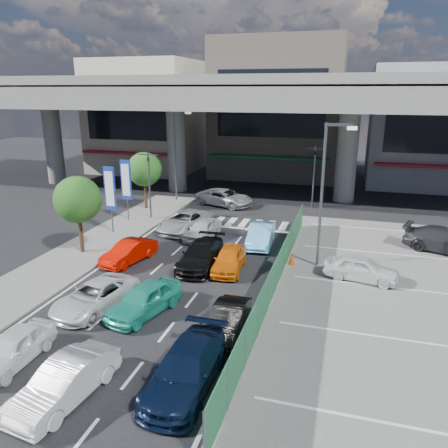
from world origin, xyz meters
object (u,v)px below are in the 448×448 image
(kei_truck_front_right, at_px, (261,235))
(hatch_white_back_mid, at_px, (65,382))
(tree_far, at_px, (144,169))
(parked_sedan_dgrey, at_px, (447,241))
(tree_near, at_px, (78,200))
(minivan_navy_back, at_px, (186,369))
(street_lamp_left, at_px, (177,148))
(signboard_near, at_px, (110,191))
(hatch_black_mid_right, at_px, (228,321))
(van_white_back_left, at_px, (13,348))
(crossing_wagon_silver, at_px, (225,198))
(street_lamp_right, at_px, (326,184))
(wagon_silver_front_left, at_px, (185,221))
(taxi_teal_mid, at_px, (144,299))
(sedan_black_mid, at_px, (201,255))
(traffic_light_right, at_px, (315,162))
(traffic_light_left, at_px, (149,169))
(traffic_cone, at_px, (292,258))
(parked_sedan_white, at_px, (361,268))
(sedan_white_front_mid, at_px, (203,229))
(signboard_far, at_px, (126,182))
(sedan_white_mid_left, at_px, (95,296))
(taxi_orange_right, at_px, (229,259))
(taxi_orange_left, at_px, (129,252))

(kei_truck_front_right, bearing_deg, hatch_white_back_mid, -104.88)
(tree_far, bearing_deg, parked_sedan_dgrey, -10.61)
(tree_near, distance_m, minivan_navy_back, 14.86)
(tree_near, bearing_deg, street_lamp_left, 87.24)
(signboard_near, xyz_separation_m, hatch_black_mid_right, (11.28, -10.45, -2.45))
(tree_near, height_order, van_white_back_left, tree_near)
(tree_far, height_order, crossing_wagon_silver, tree_far)
(minivan_navy_back, bearing_deg, street_lamp_right, 73.59)
(van_white_back_left, bearing_deg, tree_far, 102.58)
(signboard_near, bearing_deg, wagon_silver_front_left, 23.34)
(tree_far, height_order, taxi_teal_mid, tree_far)
(sedan_black_mid, bearing_deg, tree_far, 127.45)
(tree_far, bearing_deg, wagon_silver_front_left, -40.94)
(traffic_light_right, height_order, hatch_black_mid_right, traffic_light_right)
(traffic_light_left, height_order, hatch_white_back_mid, traffic_light_left)
(street_lamp_left, height_order, traffic_cone, street_lamp_left)
(minivan_navy_back, height_order, parked_sedan_white, minivan_navy_back)
(sedan_white_front_mid, height_order, traffic_cone, sedan_white_front_mid)
(signboard_far, xyz_separation_m, wagon_silver_front_left, (5.01, -1.01, -2.37))
(street_lamp_left, height_order, tree_far, street_lamp_left)
(sedan_black_mid, height_order, wagon_silver_front_left, same)
(street_lamp_left, xyz_separation_m, sedan_white_front_mid, (5.50, -9.27, -4.12))
(traffic_light_left, relative_size, sedan_white_mid_left, 1.16)
(hatch_white_back_mid, xyz_separation_m, parked_sedan_dgrey, (14.29, 18.05, 0.13))
(taxi_orange_right, bearing_deg, van_white_back_left, -120.73)
(traffic_light_right, xyz_separation_m, van_white_back_left, (-8.41, -25.52, -3.32))
(traffic_light_left, xyz_separation_m, signboard_near, (-1.00, -4.01, -0.87))
(taxi_orange_left, bearing_deg, signboard_near, 142.33)
(minivan_navy_back, relative_size, sedan_white_front_mid, 1.25)
(tree_near, bearing_deg, traffic_light_right, 50.19)
(traffic_light_left, bearing_deg, parked_sedan_dgrey, -4.62)
(taxi_orange_left, height_order, taxi_orange_right, taxi_orange_right)
(traffic_light_left, relative_size, taxi_teal_mid, 1.28)
(sedan_black_mid, bearing_deg, van_white_back_left, -110.35)
(sedan_white_front_mid, xyz_separation_m, kei_truck_front_right, (4.02, -0.20, 0.04))
(minivan_navy_back, relative_size, kei_truck_front_right, 1.14)
(taxi_teal_mid, xyz_separation_m, crossing_wagon_silver, (-1.88, 19.38, 0.01))
(traffic_light_right, relative_size, wagon_silver_front_left, 1.05)
(kei_truck_front_right, bearing_deg, taxi_teal_mid, -111.23)
(signboard_near, xyz_separation_m, signboard_far, (-0.40, 3.00, 0.00))
(street_lamp_right, xyz_separation_m, crossing_wagon_silver, (-9.01, 11.57, -4.07))
(signboard_far, distance_m, parked_sedan_dgrey, 22.18)
(crossing_wagon_silver, bearing_deg, kei_truck_front_right, -133.83)
(traffic_light_left, relative_size, hatch_white_back_mid, 1.29)
(traffic_light_left, bearing_deg, sedan_white_mid_left, -74.49)
(street_lamp_left, bearing_deg, tree_near, -92.76)
(street_lamp_right, relative_size, minivan_navy_back, 1.68)
(traffic_light_left, distance_m, tree_far, 3.02)
(minivan_navy_back, height_order, crossing_wagon_silver, crossing_wagon_silver)
(sedan_white_mid_left, relative_size, traffic_cone, 5.86)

